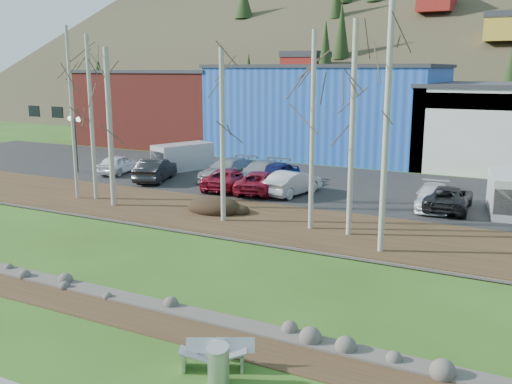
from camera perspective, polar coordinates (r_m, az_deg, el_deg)
The scene contains 34 objects.
ground at distance 18.85m, azimuth -19.12°, elevation -13.37°, with size 200.00×200.00×0.00m, color #2B4A15.
dirt_strip at distance 20.18m, azimuth -14.74°, elevation -11.29°, with size 80.00×1.80×0.03m, color #382616.
near_bank_rocks at distance 20.87m, azimuth -12.87°, elevation -10.43°, with size 80.00×0.80×0.50m, color #47423D, non-canonical shape.
river at distance 23.90m, azimuth -6.47°, elevation -7.23°, with size 80.00×8.00×0.90m, color black, non-canonical shape.
far_bank_rocks at distance 27.21m, azimuth -1.63°, elevation -4.72°, with size 80.00×0.80×0.46m, color #47423D, non-canonical shape.
far_bank at distance 29.91m, azimuth 1.36°, elevation -2.99°, with size 80.00×7.00×0.15m, color #382616.
parking_lot at distance 39.36m, azimuth 8.15°, elevation 0.59°, with size 80.00×14.00×0.14m, color black.
building_brick at distance 62.50m, azimuth -8.56°, elevation 8.41°, with size 16.32×12.24×7.80m.
building_blue at distance 53.90m, azimuth 7.26°, elevation 8.12°, with size 20.40×12.24×8.30m.
hillside at distance 96.72m, azimuth 20.86°, elevation 17.15°, with size 160.00×72.00×35.00m, color #373121, non-canonical shape.
bench_damaged at distance 15.99m, azimuth -4.08°, elevation -15.84°, with size 1.91×1.38×0.82m.
litter_bin at distance 15.25m, azimuth -3.78°, elevation -17.04°, with size 0.56×0.56×0.97m, color #B1B3B6.
seagull at distance 16.42m, azimuth -2.79°, elevation -15.93°, with size 0.47×0.22×0.34m.
dirt_mound at distance 31.78m, azimuth -4.21°, elevation -1.39°, with size 3.18×2.25×0.62m, color black.
birch_0 at distance 35.52m, azimuth -16.13°, elevation 7.06°, with size 0.24×0.24×9.74m.
birch_1 at distance 36.01m, azimuth -17.93°, elevation 7.41°, with size 0.19×0.19×10.24m.
birch_2 at distance 33.53m, azimuth -14.41°, elevation 6.20°, with size 0.30×0.30×8.96m.
birch_3 at distance 29.15m, azimuth -3.38°, elevation 5.56°, with size 0.25×0.25×8.81m.
birch_4 at distance 27.68m, azimuth 5.66°, elevation 5.95°, with size 0.24×0.24×9.56m.
birch_5 at distance 24.49m, azimuth 12.92°, elevation 6.84°, with size 0.26×0.26×11.22m.
birch_6 at distance 26.85m, azimuth 9.59°, elevation 6.08°, with size 0.25×0.25×9.97m.
street_lamp at distance 45.54m, azimuth -17.65°, elevation 6.07°, with size 1.58×0.73×4.27m.
car_0 at distance 44.48m, azimuth -13.63°, elevation 2.73°, with size 1.68×4.17×1.42m, color white.
car_1 at distance 40.95m, azimuth -10.01°, elevation 2.21°, with size 1.69×4.84×1.60m, color black.
car_2 at distance 37.68m, azimuth -2.80°, elevation 1.36°, with size 2.30×5.00×1.39m, color maroon.
car_3 at distance 39.25m, azimuth 0.48°, elevation 1.93°, with size 2.16×5.31×1.54m, color #989B9F.
car_4 at distance 38.64m, azimuth 1.91°, elevation 1.77°, with size 1.84×4.56×1.56m, color navy.
car_5 at distance 35.94m, azimuth 3.67°, elevation 0.93°, with size 1.62×4.63×1.53m, color silver.
car_6 at distance 33.81m, azimuth 18.70°, elevation -0.54°, with size 2.30×4.98×1.38m, color black.
car_7 at distance 33.89m, azimuth 17.32°, elevation -0.47°, with size 1.87×4.59×1.33m, color white.
car_8 at distance 40.52m, azimuth -2.88°, elevation 2.24°, with size 2.16×5.31×1.54m, color #989B9F.
car_9 at distance 36.54m, azimuth 0.47°, elevation 1.03°, with size 2.30×5.00×1.39m, color maroon.
van_white at distance 34.10m, azimuth 24.09°, elevation -0.18°, with size 2.82×5.24×2.18m.
van_grey at distance 45.01m, azimuth -7.54°, elevation 3.48°, with size 3.48×5.07×2.05m.
Camera 1 is at (12.74, -11.40, 7.93)m, focal length 40.00 mm.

